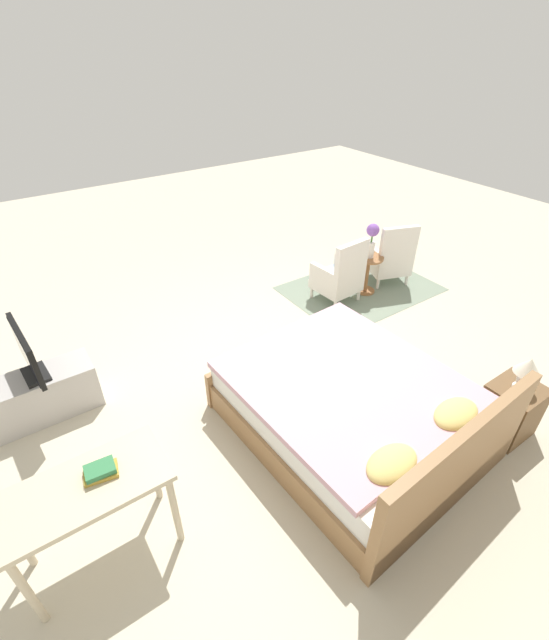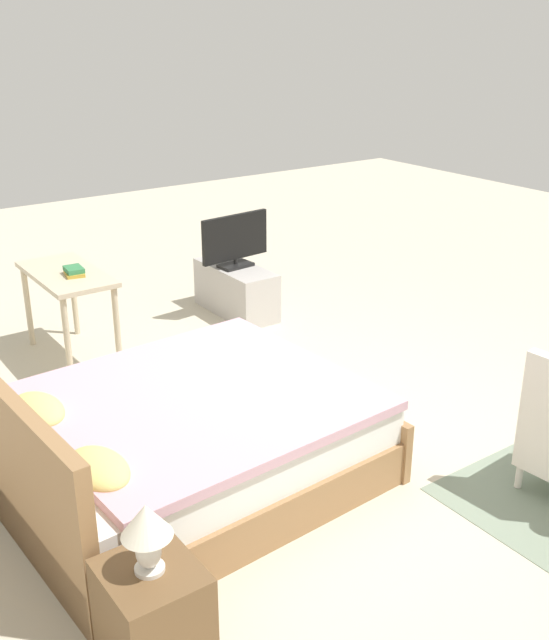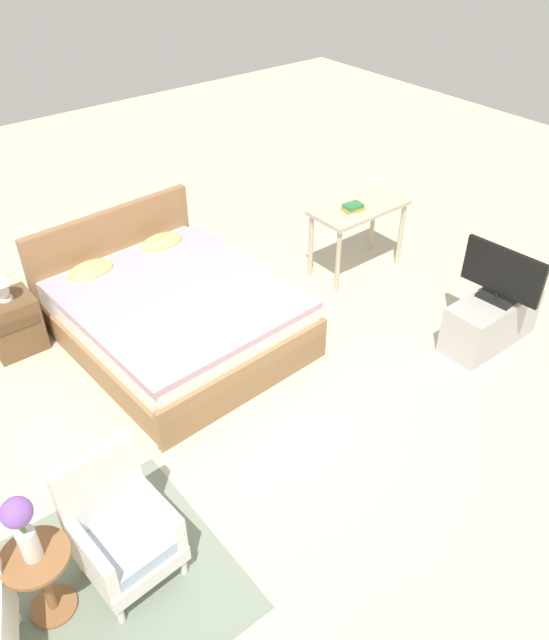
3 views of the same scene
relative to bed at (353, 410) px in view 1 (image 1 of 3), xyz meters
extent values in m
plane|color=beige|center=(0.05, -1.15, -0.30)|extent=(16.00, 16.00, 0.00)
cube|color=gray|center=(-1.96, -1.92, -0.29)|extent=(2.10, 1.50, 0.01)
cube|color=#997047|center=(0.00, -0.05, -0.16)|extent=(1.86, 2.25, 0.28)
cube|color=white|center=(0.00, -0.05, 0.10)|extent=(1.78, 2.16, 0.24)
cube|color=#CC9EAD|center=(0.01, -0.13, 0.25)|extent=(1.83, 1.99, 0.06)
cube|color=#997047|center=(-0.05, 0.99, 0.18)|extent=(1.78, 0.18, 0.96)
cube|color=#997047|center=(0.06, -1.09, -0.10)|extent=(1.78, 0.16, 0.40)
ellipsoid|color=#DBC670|center=(-0.43, 0.69, 0.29)|extent=(0.45, 0.30, 0.14)
ellipsoid|color=#DBC670|center=(0.35, 0.73, 0.29)|extent=(0.45, 0.30, 0.14)
cylinder|color=white|center=(-2.76, -2.06, -0.21)|extent=(0.04, 0.04, 0.16)
cylinder|color=white|center=(-2.32, -2.21, -0.21)|extent=(0.04, 0.04, 0.16)
cylinder|color=white|center=(-2.60, -1.62, -0.21)|extent=(0.04, 0.04, 0.16)
cylinder|color=white|center=(-2.17, -1.78, -0.21)|extent=(0.04, 0.04, 0.16)
cube|color=white|center=(-2.46, -1.92, -0.07)|extent=(0.69, 0.69, 0.12)
cube|color=#A3B7CC|center=(-2.46, -1.92, 0.04)|extent=(0.64, 0.64, 0.10)
cube|color=white|center=(-2.38, -1.70, 0.31)|extent=(0.54, 0.26, 0.64)
cube|color=white|center=(-2.68, -1.84, 0.12)|extent=(0.24, 0.51, 0.26)
cube|color=white|center=(-2.24, -2.00, 0.12)|extent=(0.24, 0.51, 0.26)
cylinder|color=white|center=(-1.68, -2.16, -0.21)|extent=(0.04, 0.04, 0.16)
cylinder|color=white|center=(-1.22, -2.13, -0.21)|extent=(0.04, 0.04, 0.16)
cylinder|color=white|center=(-1.71, -1.71, -0.21)|extent=(0.04, 0.04, 0.16)
cylinder|color=white|center=(-1.26, -1.67, -0.21)|extent=(0.04, 0.04, 0.16)
cube|color=white|center=(-1.47, -1.92, -0.07)|extent=(0.58, 0.58, 0.12)
cube|color=#A3B7CC|center=(-1.47, -1.92, 0.04)|extent=(0.53, 0.53, 0.10)
cube|color=white|center=(-1.49, -1.69, 0.31)|extent=(0.54, 0.12, 0.64)
cube|color=white|center=(-1.70, -1.94, 0.12)|extent=(0.11, 0.52, 0.26)
cube|color=white|center=(-1.23, -1.90, 0.12)|extent=(0.11, 0.52, 0.26)
cylinder|color=#936038|center=(-1.96, -1.83, -0.28)|extent=(0.28, 0.28, 0.03)
cylinder|color=#936038|center=(-1.96, -1.83, -0.02)|extent=(0.06, 0.06, 0.50)
cylinder|color=#936038|center=(-1.96, -1.83, 0.24)|extent=(0.40, 0.40, 0.02)
cylinder|color=silver|center=(-1.96, -1.83, 0.36)|extent=(0.11, 0.11, 0.22)
cylinder|color=#477538|center=(-1.96, -1.83, 0.52)|extent=(0.02, 0.02, 0.10)
sphere|color=#8956B7|center=(-1.96, -1.83, 0.64)|extent=(0.17, 0.17, 0.17)
cube|color=brown|center=(-1.20, 0.79, -0.03)|extent=(0.44, 0.40, 0.54)
cube|color=brown|center=(-1.20, 0.58, 0.08)|extent=(0.37, 0.01, 0.09)
cylinder|color=silver|center=(-1.20, 0.79, 0.25)|extent=(0.13, 0.13, 0.02)
ellipsoid|color=silver|center=(-1.20, 0.79, 0.34)|extent=(0.11, 0.11, 0.16)
cone|color=silver|center=(-1.20, 0.79, 0.50)|extent=(0.22, 0.22, 0.15)
cube|color=#B7B2AD|center=(2.28, -1.87, -0.06)|extent=(0.96, 0.40, 0.48)
cube|color=black|center=(2.28, -1.87, 0.19)|extent=(0.23, 0.34, 0.03)
cylinder|color=black|center=(2.28, -1.87, 0.23)|extent=(0.04, 0.04, 0.05)
cube|color=black|center=(2.28, -1.87, 0.48)|extent=(0.11, 0.75, 0.43)
cube|color=black|center=(2.30, -1.86, 0.48)|extent=(0.07, 0.69, 0.39)
cylinder|color=beige|center=(1.74, -0.38, 0.07)|extent=(0.05, 0.05, 0.73)
cylinder|color=beige|center=(2.68, -0.38, 0.07)|extent=(0.05, 0.05, 0.73)
cylinder|color=beige|center=(1.74, 0.04, 0.07)|extent=(0.05, 0.05, 0.73)
cylinder|color=beige|center=(2.68, 0.04, 0.07)|extent=(0.05, 0.05, 0.73)
cube|color=beige|center=(2.21, -0.17, 0.45)|extent=(1.04, 0.52, 0.04)
cube|color=#B79333|center=(2.09, -0.19, 0.48)|extent=(0.23, 0.18, 0.03)
cube|color=#337A47|center=(2.09, -0.19, 0.52)|extent=(0.20, 0.15, 0.04)
camera|label=1|loc=(2.13, 1.86, 2.84)|focal=24.00mm
camera|label=2|loc=(-3.58, 1.82, 2.40)|focal=42.00mm
camera|label=3|loc=(-2.16, -4.23, 3.38)|focal=35.00mm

